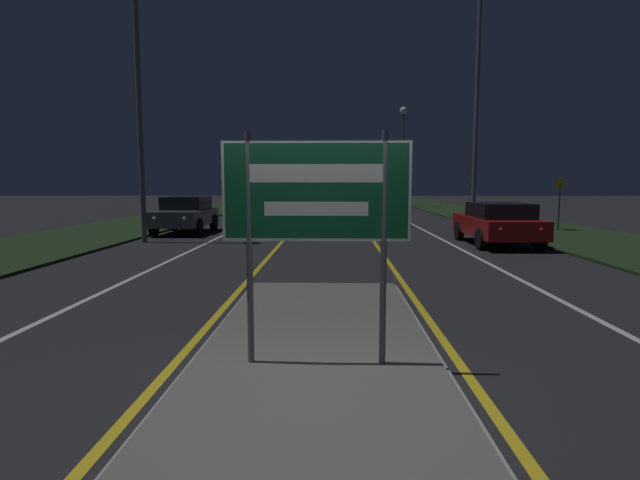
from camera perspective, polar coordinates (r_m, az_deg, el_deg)
name	(u,v)px	position (r m, az deg, el deg)	size (l,w,h in m)	color
ground_plane	(314,394)	(5.13, -0.65, -17.16)	(160.00, 160.00, 0.00)	#232326
median_island	(316,367)	(5.67, -0.42, -14.36)	(2.89, 8.93, 0.10)	#999993
verge_left	(140,224)	(26.60, -19.83, 1.74)	(5.00, 100.00, 0.08)	#1E3319
verge_right	(523,225)	(26.47, 22.14, 1.63)	(5.00, 100.00, 0.08)	#1E3319
centre_line_yellow_left	(303,218)	(29.82, -1.97, 2.52)	(0.12, 70.00, 0.01)	gold
centre_line_yellow_right	(358,218)	(29.80, 4.32, 2.50)	(0.12, 70.00, 0.01)	gold
lane_line_white_left	(260,218)	(30.09, -6.86, 2.51)	(0.12, 70.00, 0.01)	silver
lane_line_white_right	(401,218)	(30.04, 9.22, 2.47)	(0.12, 70.00, 0.01)	silver
edge_line_white_left	(210,218)	(30.67, -12.42, 2.48)	(0.10, 70.00, 0.01)	silver
edge_line_white_right	(452,218)	(30.58, 14.80, 2.41)	(0.10, 70.00, 0.01)	silver
highway_sign	(316,202)	(5.30, -0.43, 4.41)	(2.00, 0.07, 2.51)	#56565B
streetlight_left_near	(137,41)	(19.07, -20.23, 20.53)	(0.61, 0.61, 9.95)	#56565B
streetlight_right_near	(478,61)	(23.17, 17.62, 18.88)	(0.58, 0.58, 10.79)	#56565B
streetlight_right_far	(403,136)	(44.41, 9.45, 11.60)	(0.63, 0.63, 8.58)	#56565B
car_receding_0	(497,222)	(17.75, 19.61, 1.90)	(2.04, 4.47, 1.42)	maroon
car_receding_1	(382,209)	(25.78, 7.10, 3.59)	(1.87, 4.85, 1.47)	maroon
car_receding_2	(367,203)	(33.14, 5.41, 4.18)	(1.87, 4.20, 1.40)	maroon
car_receding_3	(357,198)	(45.59, 4.20, 4.82)	(1.86, 4.70, 1.40)	#B7B7BC
car_approaching_0	(186,214)	(21.57, -15.11, 2.91)	(1.99, 4.12, 1.51)	#4C514C
warning_sign	(560,198)	(23.69, 25.70, 4.32)	(0.60, 0.06, 2.23)	#56565B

